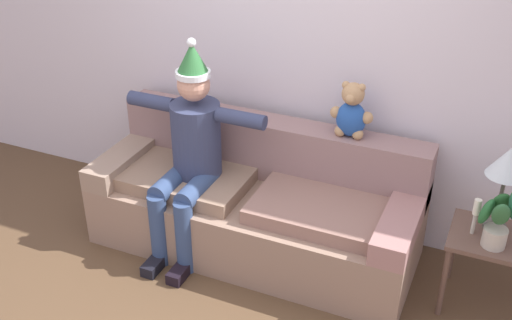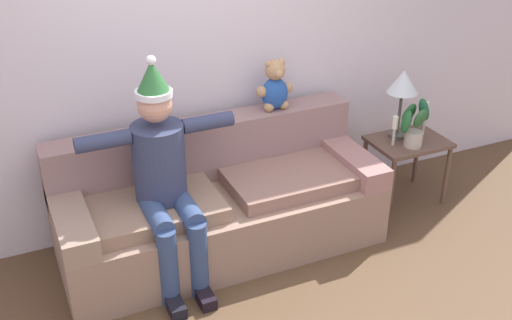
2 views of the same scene
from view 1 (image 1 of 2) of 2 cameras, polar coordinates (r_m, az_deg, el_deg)
name	(u,v)px [view 1 (image 1 of 2)]	position (r m, az deg, el deg)	size (l,w,h in m)	color
back_wall	(287,45)	(4.42, 2.82, 10.41)	(7.00, 0.10, 2.70)	silver
couch	(257,204)	(4.44, 0.10, -4.01)	(2.26, 0.87, 0.88)	#927562
person_seated	(190,149)	(4.25, -6.04, 0.99)	(1.02, 0.77, 1.52)	#323A59
teddy_bear	(352,112)	(4.15, 8.70, 4.31)	(0.29, 0.17, 0.38)	#2450A4
side_table	(498,249)	(4.10, 21.19, -7.55)	(0.59, 0.45, 0.54)	brown
table_lamp	(508,166)	(3.91, 21.96, -0.52)	(0.24, 0.24, 0.56)	#515047
potted_plant	(498,219)	(3.88, 21.20, -5.04)	(0.25, 0.24, 0.39)	#BBB2A1
candle_tall	(476,212)	(3.95, 19.42, -4.48)	(0.04, 0.04, 0.24)	beige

